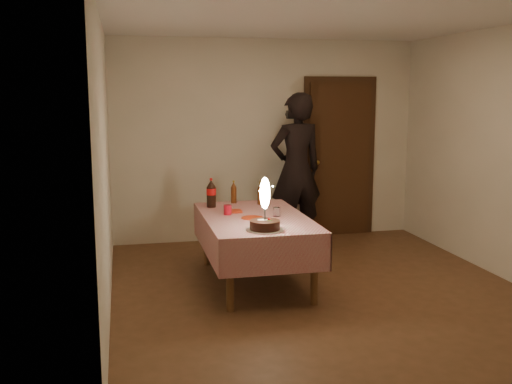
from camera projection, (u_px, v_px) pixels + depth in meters
ground at (320, 291)px, 5.86m from camera, size 4.00×4.50×0.01m
room_shell at (324, 121)px, 5.66m from camera, size 4.04×4.54×2.62m
dining_table at (255, 225)px, 6.03m from camera, size 1.02×1.72×0.69m
birthday_cake at (265, 217)px, 5.40m from camera, size 0.34×0.34×0.48m
red_plate at (252, 218)px, 5.92m from camera, size 0.22×0.22×0.01m
red_cup at (228, 210)px, 6.08m from camera, size 0.08×0.08×0.10m
clear_cup at (277, 212)px, 6.01m from camera, size 0.07×0.07×0.09m
napkin_stack at (234, 211)px, 6.21m from camera, size 0.15×0.15×0.02m
cola_bottle at (211, 193)px, 6.46m from camera, size 0.10×0.10×0.32m
amber_bottle_left at (234, 193)px, 6.71m from camera, size 0.06×0.06×0.25m
amber_bottle_right at (260, 194)px, 6.63m from camera, size 0.06×0.06×0.25m
photographer at (296, 169)px, 7.54m from camera, size 0.77×0.58×1.92m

